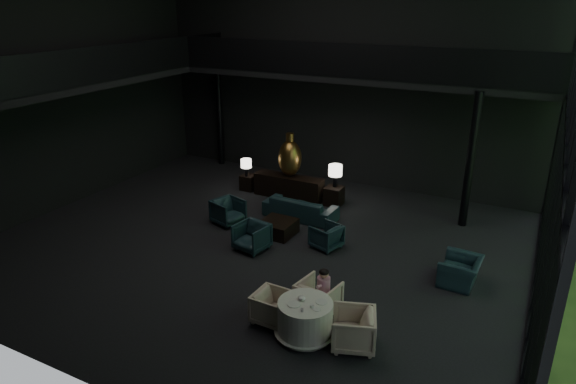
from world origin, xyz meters
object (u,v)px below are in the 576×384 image
at_px(coffee_table, 278,228).
at_px(table_lamp_left, 246,164).
at_px(side_table_right, 334,196).
at_px(child, 324,282).
at_px(sofa, 301,203).
at_px(dining_chair_north, 318,295).
at_px(bronze_urn, 290,158).
at_px(window_armchair, 461,268).
at_px(table_lamp_right, 335,171).
at_px(dining_table, 305,321).
at_px(side_table_left, 249,182).
at_px(dining_chair_east, 353,326).
at_px(lounge_armchair_east, 326,236).
at_px(lounge_armchair_west, 228,209).
at_px(console, 289,187).
at_px(dining_chair_west, 272,306).
at_px(lounge_armchair_south, 252,235).

bearing_deg(coffee_table, table_lamp_left, 135.43).
xyz_separation_m(table_lamp_left, coffee_table, (2.63, -2.59, -0.77)).
bearing_deg(side_table_right, child, -69.63).
distance_m(sofa, dining_chair_north, 5.08).
relative_size(bronze_urn, window_armchair, 1.51).
bearing_deg(table_lamp_right, dining_table, -72.36).
bearing_deg(coffee_table, side_table_left, 134.03).
height_order(coffee_table, dining_chair_east, dining_chair_east).
relative_size(lounge_armchair_east, coffee_table, 0.75).
bearing_deg(window_armchair, sofa, -106.96).
bearing_deg(side_table_right, coffee_table, -101.53).
distance_m(sofa, dining_chair_east, 6.27).
bearing_deg(dining_table, sofa, 116.87).
height_order(bronze_urn, side_table_left, bronze_urn).
distance_m(lounge_armchair_west, dining_chair_east, 6.55).
xyz_separation_m(console, child, (3.74, -5.64, 0.37)).
bearing_deg(lounge_armchair_west, dining_chair_west, -119.02).
relative_size(bronze_urn, lounge_armchair_east, 2.07).
distance_m(bronze_urn, child, 6.88).
distance_m(table_lamp_left, lounge_armchair_west, 2.82).
distance_m(side_table_left, side_table_right, 3.20).
bearing_deg(bronze_urn, dining_chair_north, -57.80).
bearing_deg(dining_chair_east, console, -163.00).
relative_size(window_armchair, dining_chair_west, 1.33).
bearing_deg(dining_chair_west, console, 26.57).
relative_size(console, table_lamp_left, 3.90).
xyz_separation_m(table_lamp_right, dining_table, (2.13, -6.70, -0.81)).
bearing_deg(lounge_armchair_south, table_lamp_right, 89.13).
height_order(side_table_right, sofa, sofa).
xyz_separation_m(coffee_table, child, (2.71, -2.96, 0.54)).
bearing_deg(child, dining_table, 89.46).
bearing_deg(coffee_table, bronze_urn, 110.34).
distance_m(table_lamp_left, child, 7.71).
height_order(sofa, window_armchair, sofa).
relative_size(lounge_armchair_west, window_armchair, 0.93).
relative_size(table_lamp_left, lounge_armchair_west, 0.69).
distance_m(dining_chair_east, child, 1.29).
bearing_deg(console, sofa, -50.37).
bearing_deg(dining_table, console, 119.75).
bearing_deg(table_lamp_left, lounge_armchair_east, -32.94).
xyz_separation_m(lounge_armchair_east, lounge_armchair_south, (-1.73, -1.03, 0.09)).
bearing_deg(dining_table, bronze_urn, 119.39).
relative_size(table_lamp_right, child, 1.21).
relative_size(table_lamp_left, sofa, 0.25).
relative_size(bronze_urn, table_lamp_left, 2.35).
height_order(bronze_urn, lounge_armchair_south, bronze_urn).
bearing_deg(side_table_left, bronze_urn, 1.98).
distance_m(table_lamp_right, dining_chair_west, 6.79).
bearing_deg(dining_table, table_lamp_left, 129.62).
bearing_deg(side_table_right, window_armchair, -35.02).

